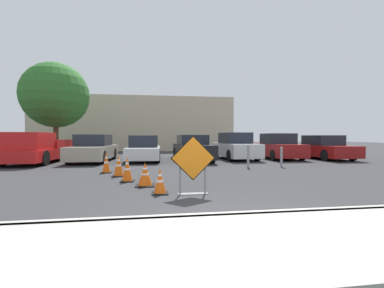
% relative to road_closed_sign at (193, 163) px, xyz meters
% --- Properties ---
extents(ground_plane, '(96.00, 96.00, 0.00)m').
position_rel_road_closed_sign_xyz_m(ground_plane, '(0.41, 7.98, -0.77)').
color(ground_plane, '#333335').
extents(sidewalk_strip, '(29.73, 2.16, 0.14)m').
position_rel_road_closed_sign_xyz_m(sidewalk_strip, '(0.41, -3.10, -0.70)').
color(sidewalk_strip, '#ADAAA3').
rests_on(sidewalk_strip, ground_plane).
extents(curb_lip, '(29.73, 0.20, 0.14)m').
position_rel_road_closed_sign_xyz_m(curb_lip, '(0.41, -2.02, -0.70)').
color(curb_lip, '#ADAAA3').
rests_on(curb_lip, ground_plane).
extents(road_closed_sign, '(1.09, 0.20, 1.43)m').
position_rel_road_closed_sign_xyz_m(road_closed_sign, '(0.00, 0.00, 0.00)').
color(road_closed_sign, black).
rests_on(road_closed_sign, ground_plane).
extents(traffic_cone_nearest, '(0.40, 0.40, 0.63)m').
position_rel_road_closed_sign_xyz_m(traffic_cone_nearest, '(-0.79, 0.21, -0.46)').
color(traffic_cone_nearest, black).
rests_on(traffic_cone_nearest, ground_plane).
extents(traffic_cone_second, '(0.54, 0.54, 0.67)m').
position_rel_road_closed_sign_xyz_m(traffic_cone_second, '(-1.19, 1.28, -0.44)').
color(traffic_cone_second, black).
rests_on(traffic_cone_second, ground_plane).
extents(traffic_cone_third, '(0.43, 0.43, 0.77)m').
position_rel_road_closed_sign_xyz_m(traffic_cone_third, '(-1.77, 2.09, -0.39)').
color(traffic_cone_third, black).
rests_on(traffic_cone_third, ground_plane).
extents(traffic_cone_fourth, '(0.45, 0.45, 0.77)m').
position_rel_road_closed_sign_xyz_m(traffic_cone_fourth, '(-2.18, 3.21, -0.39)').
color(traffic_cone_fourth, black).
rests_on(traffic_cone_fourth, ground_plane).
extents(traffic_cone_fifth, '(0.40, 0.40, 0.81)m').
position_rel_road_closed_sign_xyz_m(traffic_cone_fifth, '(-2.78, 4.16, -0.37)').
color(traffic_cone_fifth, black).
rests_on(traffic_cone_fifth, ground_plane).
extents(pickup_truck, '(2.15, 5.43, 1.61)m').
position_rel_road_closed_sign_xyz_m(pickup_truck, '(-7.08, 8.31, -0.05)').
color(pickup_truck, red).
rests_on(pickup_truck, ground_plane).
extents(parked_car_nearest, '(2.02, 4.56, 1.51)m').
position_rel_road_closed_sign_xyz_m(parked_car_nearest, '(-4.31, 8.86, -0.08)').
color(parked_car_nearest, '#A39984').
rests_on(parked_car_nearest, ground_plane).
extents(parked_car_second, '(1.91, 4.33, 1.46)m').
position_rel_road_closed_sign_xyz_m(parked_car_second, '(-1.53, 9.04, -0.11)').
color(parked_car_second, silver).
rests_on(parked_car_second, ground_plane).
extents(parked_car_third, '(1.97, 4.60, 1.49)m').
position_rel_road_closed_sign_xyz_m(parked_car_third, '(1.24, 8.54, -0.07)').
color(parked_car_third, black).
rests_on(parked_car_third, ground_plane).
extents(parked_car_fourth, '(2.03, 4.28, 1.64)m').
position_rel_road_closed_sign_xyz_m(parked_car_fourth, '(4.01, 9.18, -0.02)').
color(parked_car_fourth, silver).
rests_on(parked_car_fourth, ground_plane).
extents(parked_car_fifth, '(2.02, 4.09, 1.59)m').
position_rel_road_closed_sign_xyz_m(parked_car_fifth, '(6.79, 9.09, -0.05)').
color(parked_car_fifth, maroon).
rests_on(parked_car_fifth, ground_plane).
extents(parked_car_sixth, '(1.94, 4.44, 1.47)m').
position_rel_road_closed_sign_xyz_m(parked_car_sixth, '(9.56, 8.62, -0.09)').
color(parked_car_sixth, maroon).
rests_on(parked_car_sixth, ground_plane).
extents(bollard_nearest, '(0.12, 0.12, 1.04)m').
position_rel_road_closed_sign_xyz_m(bollard_nearest, '(3.25, 4.92, -0.22)').
color(bollard_nearest, gray).
rests_on(bollard_nearest, ground_plane).
extents(bollard_second, '(0.12, 0.12, 0.93)m').
position_rel_road_closed_sign_xyz_m(bollard_second, '(4.84, 4.92, -0.28)').
color(bollard_second, gray).
rests_on(bollard_second, ground_plane).
extents(building_facade_backdrop, '(19.00, 5.00, 5.25)m').
position_rel_road_closed_sign_xyz_m(building_facade_backdrop, '(-2.72, 20.83, 1.86)').
color(building_facade_backdrop, beige).
rests_on(building_facade_backdrop, ground_plane).
extents(street_tree_behind_lot, '(4.31, 4.31, 6.31)m').
position_rel_road_closed_sign_xyz_m(street_tree_behind_lot, '(-7.48, 12.21, 3.37)').
color(street_tree_behind_lot, '#513823').
rests_on(street_tree_behind_lot, ground_plane).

